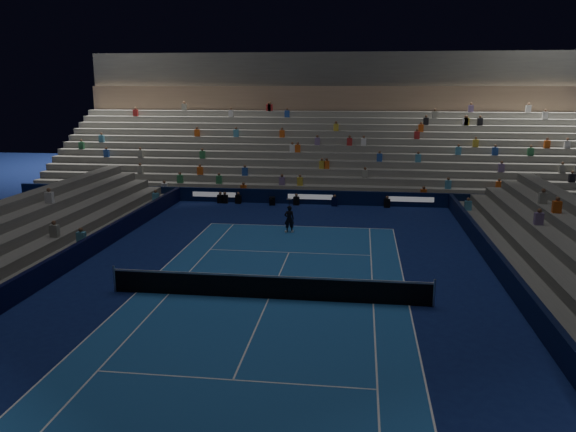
{
  "coord_description": "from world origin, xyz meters",
  "views": [
    {
      "loc": [
        3.46,
        -20.81,
        8.29
      ],
      "look_at": [
        0.0,
        6.0,
        2.0
      ],
      "focal_mm": 35.19,
      "sensor_mm": 36.0,
      "label": 1
    }
  ],
  "objects": [
    {
      "name": "ground",
      "position": [
        0.0,
        0.0,
        0.0
      ],
      "size": [
        90.0,
        90.0,
        0.0
      ],
      "primitive_type": "plane",
      "color": "#0D1951",
      "rests_on": "ground"
    },
    {
      "name": "court_surface",
      "position": [
        0.0,
        0.0,
        0.01
      ],
      "size": [
        10.97,
        23.77,
        0.01
      ],
      "primitive_type": "cube",
      "color": "#1C539A",
      "rests_on": "ground"
    },
    {
      "name": "sponsor_barrier_far",
      "position": [
        0.0,
        18.5,
        0.5
      ],
      "size": [
        44.0,
        0.25,
        1.0
      ],
      "primitive_type": "cube",
      "color": "#081232",
      "rests_on": "ground"
    },
    {
      "name": "sponsor_barrier_east",
      "position": [
        9.7,
        0.0,
        0.5
      ],
      "size": [
        0.25,
        37.0,
        1.0
      ],
      "primitive_type": "cube",
      "color": "black",
      "rests_on": "ground"
    },
    {
      "name": "sponsor_barrier_west",
      "position": [
        -9.7,
        0.0,
        0.5
      ],
      "size": [
        0.25,
        37.0,
        1.0
      ],
      "primitive_type": "cube",
      "color": "black",
      "rests_on": "ground"
    },
    {
      "name": "grandstand_main",
      "position": [
        0.0,
        27.9,
        3.38
      ],
      "size": [
        44.0,
        15.2,
        11.2
      ],
      "color": "gray",
      "rests_on": "ground"
    },
    {
      "name": "tennis_net",
      "position": [
        0.0,
        0.0,
        0.5
      ],
      "size": [
        12.9,
        0.1,
        1.1
      ],
      "color": "#B2B2B7",
      "rests_on": "ground"
    },
    {
      "name": "tennis_player",
      "position": [
        -0.5,
        10.44,
        0.79
      ],
      "size": [
        0.66,
        0.52,
        1.57
      ],
      "primitive_type": "imported",
      "rotation": [
        0.0,
        0.0,
        3.42
      ],
      "color": "black",
      "rests_on": "ground"
    },
    {
      "name": "broadcast_camera",
      "position": [
        -2.66,
        17.84,
        0.29
      ],
      "size": [
        0.5,
        0.91,
        0.56
      ],
      "color": "black",
      "rests_on": "ground"
    }
  ]
}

